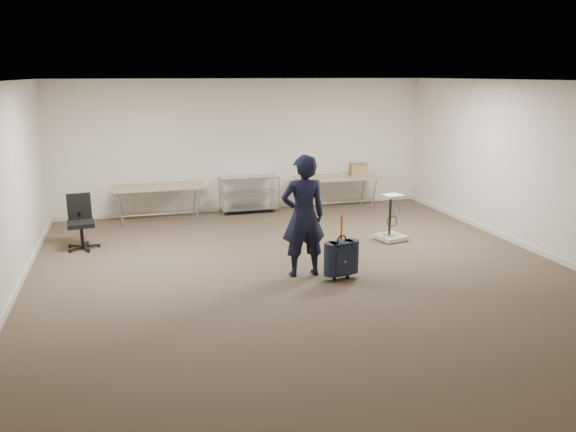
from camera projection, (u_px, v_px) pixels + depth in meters
name	position (u px, v px, depth m)	size (l,w,h in m)	color
ground	(310.00, 279.00, 8.14)	(9.00, 9.00, 0.00)	#3F3126
room_shell	(285.00, 248.00, 9.42)	(8.00, 9.00, 9.00)	silver
folding_table_left	(158.00, 189.00, 11.15)	(1.80, 0.75, 0.73)	#93765A
folding_table_right	(337.00, 179.00, 12.16)	(1.80, 0.75, 0.73)	#93765A
wire_shelf	(249.00, 192.00, 11.95)	(1.22, 0.47, 0.80)	#B8BABF
person	(303.00, 216.00, 8.09)	(0.66, 0.43, 1.80)	black
suitcase	(341.00, 258.00, 8.05)	(0.38, 0.25, 0.96)	black
office_chair	(82.00, 232.00, 9.52)	(0.56, 0.56, 0.92)	black
equipment_cart	(391.00, 228.00, 10.00)	(0.54, 0.54, 0.83)	beige
cardboard_box	(358.00, 169.00, 12.24)	(0.36, 0.27, 0.27)	#A4834C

